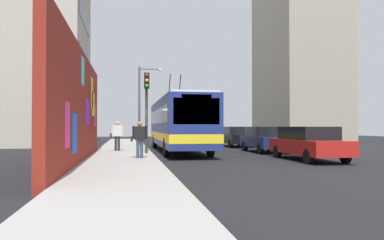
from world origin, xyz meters
name	(u,v)px	position (x,y,z in m)	size (l,w,h in m)	color
ground_plane	(153,156)	(0.00, 0.00, 0.00)	(80.00, 80.00, 0.00)	black
sidewalk_slab	(123,155)	(0.00, 1.60, 0.07)	(48.00, 3.20, 0.15)	#9E9B93
graffiti_wall	(80,108)	(-3.66, 3.35, 2.39)	(14.66, 0.32, 4.77)	maroon
building_far_left	(34,58)	(13.39, 9.20, 7.39)	(9.89, 8.39, 14.79)	#B2A899
building_far_right	(299,62)	(17.60, -17.00, 8.63)	(10.51, 7.04, 17.27)	#9E937F
city_bus	(178,122)	(3.28, -1.80, 1.84)	(12.69, 2.61, 5.09)	navy
parked_car_red	(308,142)	(-3.71, -7.00, 0.84)	(4.93, 1.93, 1.58)	#B21E19
parked_car_navy	(265,139)	(1.79, -7.00, 0.83)	(4.31, 1.91, 1.58)	navy
parked_car_black	(235,136)	(8.16, -7.00, 0.84)	(4.59, 1.87, 1.58)	black
pedestrian_at_curb	(140,137)	(-2.90, 0.81, 1.13)	(0.22, 0.75, 1.67)	#2D3F59
pedestrian_midblock	(117,133)	(2.53, 1.95, 1.18)	(0.23, 0.77, 1.74)	#1E1E2D
traffic_light	(147,99)	(-0.03, 0.35, 3.05)	(0.49, 0.28, 4.32)	#2D382D
street_lamp	(142,100)	(8.87, 0.23, 3.66)	(0.44, 1.84, 6.04)	#4C4C51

